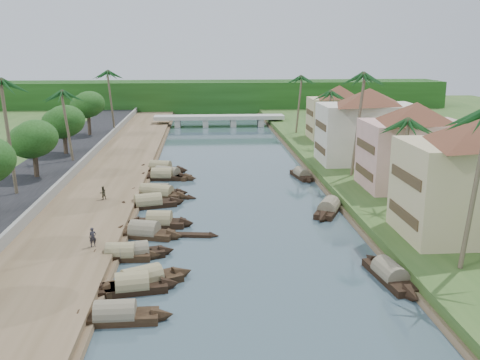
{
  "coord_description": "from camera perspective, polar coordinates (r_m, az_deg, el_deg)",
  "views": [
    {
      "loc": [
        -3.71,
        -43.64,
        16.81
      ],
      "look_at": [
        0.5,
        15.55,
        2.0
      ],
      "focal_mm": 40.0,
      "sensor_mm": 36.0,
      "label": 1
    }
  ],
  "objects": [
    {
      "name": "sampan_5",
      "position": [
        52.19,
        -8.58,
        -4.46
      ],
      "size": [
        7.01,
        2.44,
        2.2
      ],
      "rotation": [
        0.0,
        0.0,
        -0.11
      ],
      "color": "black",
      "rests_on": "ground"
    },
    {
      "name": "palm_8",
      "position": [
        103.67,
        -13.64,
        11.02
      ],
      "size": [
        3.2,
        3.2,
        12.52
      ],
      "color": "brown",
      "rests_on": "ground"
    },
    {
      "name": "sampan_6",
      "position": [
        49.55,
        -10.15,
        -5.54
      ],
      "size": [
        7.63,
        3.68,
        2.23
      ],
      "rotation": [
        0.0,
        0.0,
        -0.28
      ],
      "color": "black",
      "rests_on": "ground"
    },
    {
      "name": "canoe_2",
      "position": [
        61.76,
        -7.24,
        -1.8
      ],
      "size": [
        5.9,
        2.4,
        0.86
      ],
      "rotation": [
        0.0,
        0.0,
        -0.27
      ],
      "color": "black",
      "rests_on": "ground"
    },
    {
      "name": "sampan_4",
      "position": [
        44.88,
        -12.61,
        -7.78
      ],
      "size": [
        6.85,
        1.78,
        1.98
      ],
      "rotation": [
        0.0,
        0.0,
        -0.02
      ],
      "color": "black",
      "rests_on": "ground"
    },
    {
      "name": "treeline",
      "position": [
        144.26,
        -2.61,
        8.91
      ],
      "size": [
        120.0,
        14.0,
        8.0
      ],
      "color": "#183A10",
      "rests_on": "ground"
    },
    {
      "name": "building_distant",
      "position": [
        95.29,
        10.44,
        7.2
      ],
      "size": [
        12.62,
        12.62,
        9.2
      ],
      "color": "tan",
      "rests_on": "right_bank"
    },
    {
      "name": "palm_0",
      "position": [
        39.83,
        24.14,
        6.3
      ],
      "size": [
        3.2,
        3.2,
        12.94
      ],
      "color": "brown",
      "rests_on": "ground"
    },
    {
      "name": "building_far",
      "position": [
        75.87,
        13.45,
        5.73
      ],
      "size": [
        15.59,
        15.59,
        10.2
      ],
      "color": "beige",
      "rests_on": "right_bank"
    },
    {
      "name": "right_bank",
      "position": [
        69.49,
        15.13,
        0.03
      ],
      "size": [
        16.0,
        180.0,
        1.2
      ],
      "primitive_type": "cube",
      "color": "#2F4F1F",
      "rests_on": "ground"
    },
    {
      "name": "tree_6",
      "position": [
        78.06,
        16.85,
        5.66
      ],
      "size": [
        4.17,
        4.17,
        6.91
      ],
      "color": "#4A3A2A",
      "rests_on": "ground"
    },
    {
      "name": "sampan_11",
      "position": [
        70.38,
        -8.33,
        0.39
      ],
      "size": [
        7.94,
        2.43,
        2.24
      ],
      "rotation": [
        0.0,
        0.0,
        -0.09
      ],
      "color": "black",
      "rests_on": "ground"
    },
    {
      "name": "sampan_8",
      "position": [
        62.02,
        -8.27,
        -1.47
      ],
      "size": [
        6.57,
        3.74,
        2.03
      ],
      "rotation": [
        0.0,
        0.0,
        -0.37
      ],
      "color": "black",
      "rests_on": "ground"
    },
    {
      "name": "bridge",
      "position": [
        116.68,
        -2.23,
        6.57
      ],
      "size": [
        28.0,
        4.0,
        2.4
      ],
      "color": "#A9AA9F",
      "rests_on": "ground"
    },
    {
      "name": "building_near",
      "position": [
        48.56,
        23.92,
        0.39
      ],
      "size": [
        14.85,
        14.85,
        10.2
      ],
      "color": "tan",
      "rests_on": "right_bank"
    },
    {
      "name": "sampan_9",
      "position": [
        63.14,
        -8.71,
        -1.21
      ],
      "size": [
        7.39,
        2.35,
        1.89
      ],
      "rotation": [
        0.0,
        0.0,
        -0.13
      ],
      "color": "black",
      "rests_on": "ground"
    },
    {
      "name": "sampan_3",
      "position": [
        44.93,
        -11.28,
        -7.69
      ],
      "size": [
        7.07,
        3.11,
        1.91
      ],
      "rotation": [
        0.0,
        0.0,
        0.25
      ],
      "color": "black",
      "rests_on": "ground"
    },
    {
      "name": "sampan_16",
      "position": [
        70.98,
        6.57,
        0.56
      ],
      "size": [
        2.59,
        7.3,
        1.81
      ],
      "rotation": [
        0.0,
        0.0,
        1.75
      ],
      "color": "black",
      "rests_on": "ground"
    },
    {
      "name": "palm_5",
      "position": [
        60.95,
        -23.84,
        9.37
      ],
      "size": [
        3.2,
        3.2,
        13.59
      ],
      "color": "brown",
      "rests_on": "ground"
    },
    {
      "name": "sampan_10",
      "position": [
        62.75,
        -9.41,
        -1.33
      ],
      "size": [
        7.47,
        3.57,
        2.05
      ],
      "rotation": [
        0.0,
        0.0,
        -0.29
      ],
      "color": "black",
      "rests_on": "ground"
    },
    {
      "name": "sampan_14",
      "position": [
        41.67,
        15.68,
        -9.71
      ],
      "size": [
        2.62,
        8.59,
        2.07
      ],
      "rotation": [
        0.0,
        0.0,
        1.7
      ],
      "color": "black",
      "rests_on": "ground"
    },
    {
      "name": "tree_5",
      "position": [
        99.86,
        -15.92,
        7.68
      ],
      "size": [
        5.38,
        5.38,
        7.61
      ],
      "color": "#4A3A2A",
      "rests_on": "ground"
    },
    {
      "name": "sampan_1",
      "position": [
        39.12,
        -11.43,
        -11.07
      ],
      "size": [
        7.02,
        2.64,
        2.07
      ],
      "rotation": [
        0.0,
        0.0,
        0.16
      ],
      "color": "black",
      "rests_on": "ground"
    },
    {
      "name": "left_bank",
      "position": [
        66.86,
        -14.53,
        -0.65
      ],
      "size": [
        10.0,
        180.0,
        0.8
      ],
      "primitive_type": "cube",
      "color": "brown",
      "rests_on": "ground"
    },
    {
      "name": "palm_3",
      "position": [
        85.89,
        9.33,
        9.12
      ],
      "size": [
        3.2,
        3.2,
        10.29
      ],
      "color": "brown",
      "rests_on": "ground"
    },
    {
      "name": "palm_7",
      "position": [
        100.03,
        6.24,
        10.75
      ],
      "size": [
        3.2,
        3.2,
        11.85
      ],
      "color": "brown",
      "rests_on": "ground"
    },
    {
      "name": "ground",
      "position": [
        46.92,
        0.74,
        -6.98
      ],
      "size": [
        220.0,
        220.0,
        0.0
      ],
      "primitive_type": "plane",
      "color": "#3A4E57",
      "rests_on": "ground"
    },
    {
      "name": "road",
      "position": [
        68.86,
        -21.52,
        -0.51
      ],
      "size": [
        8.0,
        180.0,
        1.4
      ],
      "primitive_type": "cube",
      "color": "black",
      "rests_on": "ground"
    },
    {
      "name": "sampan_7",
      "position": [
        58.44,
        -9.78,
        -2.49
      ],
      "size": [
        8.47,
        3.81,
        2.21
      ],
      "rotation": [
        0.0,
        0.0,
        0.27
      ],
      "color": "black",
      "rests_on": "ground"
    },
    {
      "name": "sampan_2",
      "position": [
        39.83,
        -10.39,
        -10.54
      ],
      "size": [
        8.0,
        5.16,
        2.16
      ],
      "rotation": [
        0.0,
        0.0,
        0.47
      ],
      "color": "black",
      "rests_on": "ground"
    },
    {
      "name": "tree_3",
      "position": [
        69.04,
        -21.16,
        4.02
      ],
      "size": [
        5.24,
        5.24,
        6.78
      ],
      "color": "#4A3A2A",
      "rests_on": "ground"
    },
    {
      "name": "sampan_13",
      "position": [
        74.94,
        -8.48,
        1.22
      ],
      "size": [
        8.39,
        3.91,
        2.25
      ],
      "rotation": [
        0.0,
        0.0,
        -0.28
      ],
      "color": "black",
      "rests_on": "ground"
    },
    {
      "name": "sampan_0",
      "position": [
        35.48,
        -13.15,
        -13.92
      ],
      "size": [
        7.52,
        1.8,
        2.01
      ],
      "rotation": [
        0.0,
        0.0,
        0.02
      ],
      "color": "black",
      "rests_on": "ground"
    },
    {
      "name": "sampan_12",
      "position": [
        71.2,
        -7.78,
        0.57
      ],
      "size": [
        8.74,
        5.88,
        2.17
      ],
      "rotation": [
        0.0,
        0.0,
        -0.51
      ],
      "color": "black",
      "rests_on": "ground"
    },
    {
      "name": "canoe_1",
      "position": [
        49.21,
        -5.13,
        -5.89
      ],
      "size": [
        5.06,
        1.46,
        0.81
      ],
      "rotation": [
        0.0,
        0.0,
        -0.13
      ],
      "color": "black",
      "rests_on": "ground"
    },
    {
      "name": "palm_1",
      "position": [
        55.05,
        17.04,
        5.87
      ],
      "size": [
        3.2,
        3.2,
        10.13
      ],
      "color": "brown",
      "rests_on": "ground"
    },
    {
      "name": "person_far",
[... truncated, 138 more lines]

